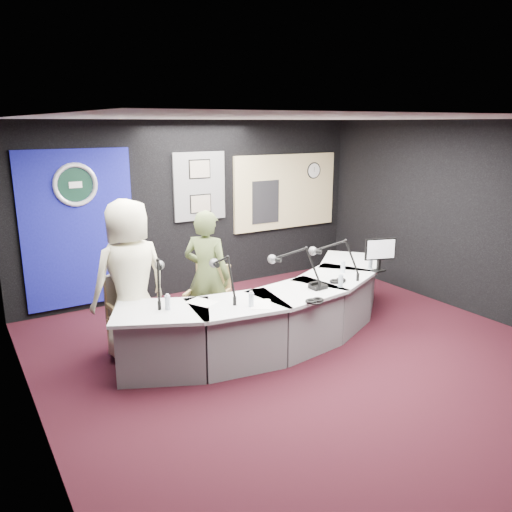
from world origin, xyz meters
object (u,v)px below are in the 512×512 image
armchair_right (208,305)px  person_woman (207,276)px  broadcast_desk (276,313)px  person_man (130,279)px  armchair_left (133,316)px

armchair_right → person_woman: 0.40m
broadcast_desk → person_woman: size_ratio=2.64×
person_man → person_woman: (0.99, -0.04, -0.11)m
person_man → person_woman: person_man is taller
broadcast_desk → armchair_right: (-0.72, 0.52, 0.08)m
broadcast_desk → person_woman: (-0.72, 0.52, 0.48)m
broadcast_desk → person_man: person_man is taller
armchair_left → person_man: bearing=0.0°
broadcast_desk → person_man: size_ratio=2.35×
armchair_left → person_woman: person_woman is taller
broadcast_desk → person_woman: person_woman is taller
broadcast_desk → person_man: (-1.71, 0.56, 0.58)m
person_man → person_woman: bearing=169.5°
armchair_left → armchair_right: size_ratio=1.07×
person_man → armchair_left: bearing=180.0°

